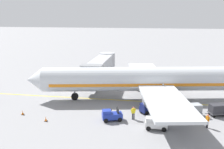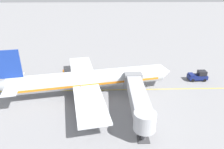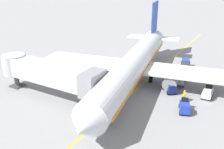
# 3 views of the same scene
# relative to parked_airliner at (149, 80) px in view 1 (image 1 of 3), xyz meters

# --- Properties ---
(ground_plane) EXTENTS (400.00, 400.00, 0.00)m
(ground_plane) POSITION_rel_parked_airliner_xyz_m (-1.16, 1.45, -3.19)
(ground_plane) COLOR gray
(gate_lead_in_line) EXTENTS (0.24, 80.00, 0.01)m
(gate_lead_in_line) POSITION_rel_parked_airliner_xyz_m (-1.16, 1.45, -3.18)
(gate_lead_in_line) COLOR gold
(gate_lead_in_line) RESTS_ON ground
(parked_airliner) EXTENTS (30.44, 37.17, 10.63)m
(parked_airliner) POSITION_rel_parked_airliner_xyz_m (0.00, 0.00, 0.00)
(parked_airliner) COLOR silver
(parked_airliner) RESTS_ON ground
(jet_bridge) EXTENTS (16.36, 3.50, 4.98)m
(jet_bridge) POSITION_rel_parked_airliner_xyz_m (8.23, 9.30, 0.27)
(jet_bridge) COLOR #A8AAAF
(jet_bridge) RESTS_ON ground
(baggage_tug_lead) EXTENTS (1.34, 2.53, 1.62)m
(baggage_tug_lead) POSITION_rel_parked_airliner_xyz_m (-10.62, -1.10, -2.47)
(baggage_tug_lead) COLOR silver
(baggage_tug_lead) RESTS_ON ground
(baggage_tug_trailing) EXTENTS (1.95, 2.75, 1.62)m
(baggage_tug_trailing) POSITION_rel_parked_airliner_xyz_m (-9.03, 4.34, -2.47)
(baggage_tug_trailing) COLOR #1E339E
(baggage_tug_trailing) RESTS_ON ground
(baggage_tug_spare) EXTENTS (2.55, 2.67, 1.62)m
(baggage_tug_spare) POSITION_rel_parked_airliner_xyz_m (-5.63, -0.17, -2.47)
(baggage_tug_spare) COLOR navy
(baggage_tug_spare) RESTS_ON ground
(baggage_cart_front) EXTENTS (1.96, 2.96, 1.58)m
(baggage_cart_front) POSITION_rel_parked_airliner_xyz_m (-6.11, -3.28, -2.24)
(baggage_cart_front) COLOR #4C4C51
(baggage_cart_front) RESTS_ON ground
(baggage_cart_second_in_train) EXTENTS (1.96, 2.96, 1.58)m
(baggage_cart_second_in_train) POSITION_rel_parked_airliner_xyz_m (-5.74, -5.91, -2.24)
(baggage_cart_second_in_train) COLOR #4C4C51
(baggage_cart_second_in_train) RESTS_ON ground
(baggage_cart_third_in_train) EXTENTS (1.96, 2.96, 1.58)m
(baggage_cart_third_in_train) POSITION_rel_parked_airliner_xyz_m (-5.21, -9.16, -2.24)
(baggage_cart_third_in_train) COLOR #4C4C51
(baggage_cart_third_in_train) RESTS_ON ground
(ground_crew_wing_walker) EXTENTS (0.69, 0.40, 1.69)m
(ground_crew_wing_walker) POSITION_rel_parked_airliner_xyz_m (-9.25, -7.10, -2.23)
(ground_crew_wing_walker) COLOR #232328
(ground_crew_wing_walker) RESTS_ON ground
(ground_crew_loader) EXTENTS (0.41, 0.68, 1.69)m
(ground_crew_loader) POSITION_rel_parked_airliner_xyz_m (-8.21, 1.67, -2.23)
(ground_crew_loader) COLOR #232328
(ground_crew_loader) RESTS_ON ground
(safety_cone_nose_left) EXTENTS (0.36, 0.36, 0.59)m
(safety_cone_nose_left) POSITION_rel_parked_airliner_xyz_m (-9.09, 16.31, -2.90)
(safety_cone_nose_left) COLOR black
(safety_cone_nose_left) RESTS_ON ground
(safety_cone_nose_right) EXTENTS (0.36, 0.36, 0.59)m
(safety_cone_nose_right) POSITION_rel_parked_airliner_xyz_m (-10.59, 12.39, -2.90)
(safety_cone_nose_right) COLOR black
(safety_cone_nose_right) RESTS_ON ground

